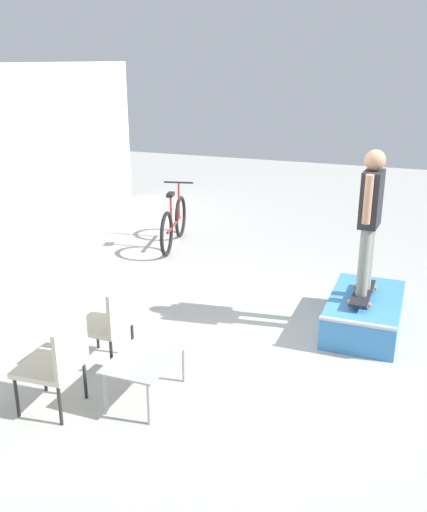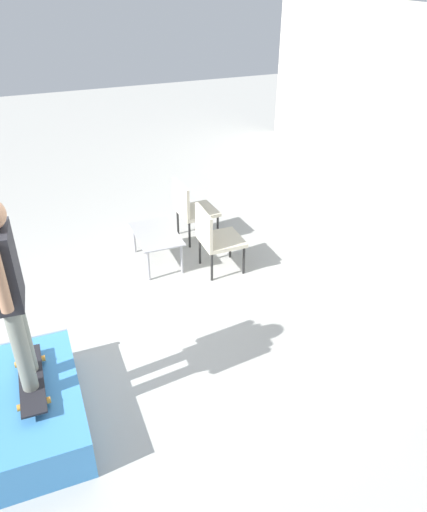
{
  "view_description": "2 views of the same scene",
  "coord_description": "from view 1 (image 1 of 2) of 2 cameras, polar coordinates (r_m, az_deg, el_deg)",
  "views": [
    {
      "loc": [
        -5.52,
        -1.46,
        3.07
      ],
      "look_at": [
        0.02,
        0.66,
        1.0
      ],
      "focal_mm": 40.0,
      "sensor_mm": 36.0,
      "label": 1
    },
    {
      "loc": [
        4.27,
        -0.59,
        3.55
      ],
      "look_at": [
        0.28,
        0.98,
        0.97
      ],
      "focal_mm": 35.0,
      "sensor_mm": 36.0,
      "label": 2
    }
  ],
  "objects": [
    {
      "name": "ground_plane",
      "position": [
        6.49,
        5.44,
        -9.15
      ],
      "size": [
        24.0,
        24.0,
        0.0
      ],
      "primitive_type": "plane",
      "color": "#A8A8A3"
    },
    {
      "name": "patio_chair_left",
      "position": [
        5.39,
        -15.34,
        -10.05
      ],
      "size": [
        0.55,
        0.55,
        0.89
      ],
      "rotation": [
        0.0,
        0.0,
        3.21
      ],
      "color": "black",
      "rests_on": "ground_plane"
    },
    {
      "name": "patio_chair_right",
      "position": [
        6.05,
        -10.33,
        -6.26
      ],
      "size": [
        0.52,
        0.52,
        0.89
      ],
      "rotation": [
        0.0,
        0.0,
        3.14
      ],
      "color": "black",
      "rests_on": "ground_plane"
    },
    {
      "name": "bicycle",
      "position": [
        9.77,
        -3.98,
        3.25
      ],
      "size": [
        1.8,
        0.57,
        1.03
      ],
      "rotation": [
        0.0,
        0.0,
        0.21
      ],
      "color": "black",
      "rests_on": "ground_plane"
    },
    {
      "name": "skate_ramp_box",
      "position": [
        7.04,
        14.84,
        -5.55
      ],
      "size": [
        1.49,
        0.81,
        0.42
      ],
      "color": "#3D84C6",
      "rests_on": "ground_plane"
    },
    {
      "name": "coffee_table",
      "position": [
        5.46,
        -6.8,
        -10.39
      ],
      "size": [
        0.86,
        0.54,
        0.44
      ],
      "color": "#9E9EA3",
      "rests_on": "ground_plane"
    },
    {
      "name": "person_skater",
      "position": [
        6.58,
        15.42,
        4.34
      ],
      "size": [
        0.57,
        0.23,
        1.65
      ],
      "rotation": [
        0.0,
        0.0,
        -0.06
      ],
      "color": "gray",
      "rests_on": "skateboard_on_ramp"
    },
    {
      "name": "skateboard_on_ramp",
      "position": [
        6.89,
        14.7,
        -3.55
      ],
      "size": [
        0.85,
        0.27,
        0.07
      ],
      "rotation": [
        0.0,
        0.0,
        -0.01
      ],
      "color": "black",
      "rests_on": "skate_ramp_box"
    }
  ]
}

